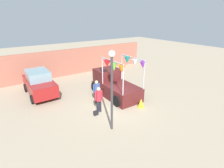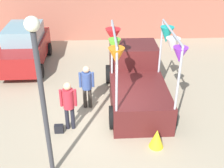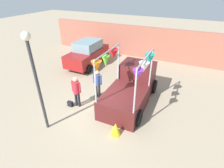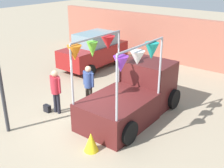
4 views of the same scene
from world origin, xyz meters
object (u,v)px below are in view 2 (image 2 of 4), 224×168
at_px(person_vendor, 87,83).
at_px(person_customer, 69,102).
at_px(street_lamp, 40,84).
at_px(folded_kite_bundle_sunflower, 157,138).
at_px(handbag, 59,129).
at_px(parked_car, 25,47).
at_px(vendor_truck, 136,78).

bearing_deg(person_vendor, person_customer, -113.72).
bearing_deg(street_lamp, folded_kite_bundle_sunflower, 16.73).
distance_m(handbag, street_lamp, 3.09).
bearing_deg(handbag, person_customer, 29.74).
height_order(parked_car, handbag, parked_car).
xyz_separation_m(street_lamp, folded_kite_bundle_sunflower, (2.93, 0.88, -2.43)).
distance_m(person_vendor, street_lamp, 3.66).
relative_size(vendor_truck, folded_kite_bundle_sunflower, 6.84).
distance_m(vendor_truck, person_vendor, 1.86).
bearing_deg(person_vendor, street_lamp, -105.44).
relative_size(parked_car, person_customer, 2.37).
bearing_deg(parked_car, person_customer, -63.91).
height_order(person_vendor, folded_kite_bundle_sunflower, person_vendor).
bearing_deg(vendor_truck, folded_kite_bundle_sunflower, -83.88).
relative_size(person_customer, street_lamp, 0.40).
relative_size(person_customer, person_vendor, 1.03).
bearing_deg(street_lamp, person_vendor, 74.56).
height_order(vendor_truck, person_vendor, vendor_truck).
distance_m(person_customer, street_lamp, 2.57).
bearing_deg(handbag, vendor_truck, 35.63).
xyz_separation_m(vendor_truck, handbag, (-2.66, -1.91, -0.72)).
distance_m(street_lamp, folded_kite_bundle_sunflower, 3.91).
bearing_deg(folded_kite_bundle_sunflower, person_customer, 158.75).
bearing_deg(person_customer, folded_kite_bundle_sunflower, -21.25).
xyz_separation_m(vendor_truck, person_vendor, (-1.79, -0.51, 0.13)).
xyz_separation_m(vendor_truck, folded_kite_bundle_sunflower, (0.29, -2.72, -0.56)).
xyz_separation_m(handbag, folded_kite_bundle_sunflower, (2.95, -0.81, 0.16)).
bearing_deg(person_vendor, folded_kite_bundle_sunflower, -46.84).
distance_m(person_customer, person_vendor, 1.31).
bearing_deg(parked_car, person_vendor, -51.52).
xyz_separation_m(parked_car, folded_kite_bundle_sunflower, (4.98, -5.87, -0.64)).
xyz_separation_m(vendor_truck, street_lamp, (-2.64, -3.60, 1.87)).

